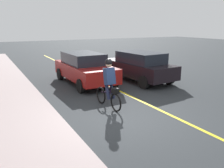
{
  "coord_description": "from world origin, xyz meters",
  "views": [
    {
      "loc": [
        -6.11,
        3.79,
        3.0
      ],
      "look_at": [
        0.92,
        -0.03,
        1.0
      ],
      "focal_mm": 38.37,
      "sensor_mm": 36.0,
      "label": 1
    }
  ],
  "objects": [
    {
      "name": "ground_plane",
      "position": [
        0.0,
        0.0,
        0.0
      ],
      "size": [
        80.0,
        80.0,
        0.0
      ],
      "primitive_type": "plane",
      "color": "#292D30"
    },
    {
      "name": "lane_line_centre",
      "position": [
        0.0,
        -1.6,
        0.0
      ],
      "size": [
        36.0,
        0.12,
        0.01
      ],
      "primitive_type": "cube",
      "color": "yellow",
      "rests_on": "ground"
    },
    {
      "name": "sidewalk",
      "position": [
        0.0,
        3.4,
        0.07
      ],
      "size": [
        40.0,
        3.2,
        0.15
      ],
      "primitive_type": "cube",
      "color": "#9F8F8F",
      "rests_on": "ground"
    },
    {
      "name": "cyclist_lead",
      "position": [
        1.29,
        -0.11,
        0.91
      ],
      "size": [
        1.71,
        0.38,
        1.83
      ],
      "rotation": [
        0.0,
        0.0,
        0.07
      ],
      "color": "black",
      "rests_on": "ground"
    },
    {
      "name": "patrol_sedan",
      "position": [
        4.39,
        -3.55,
        0.82
      ],
      "size": [
        4.54,
        2.23,
        1.58
      ],
      "rotation": [
        0.0,
        0.0,
        0.09
      ],
      "color": "black",
      "rests_on": "ground"
    },
    {
      "name": "parked_sedan_rear",
      "position": [
        5.24,
        -0.75,
        0.82
      ],
      "size": [
        4.43,
        1.99,
        1.58
      ],
      "rotation": [
        0.0,
        0.0,
        3.16
      ],
      "color": "maroon",
      "rests_on": "ground"
    }
  ]
}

